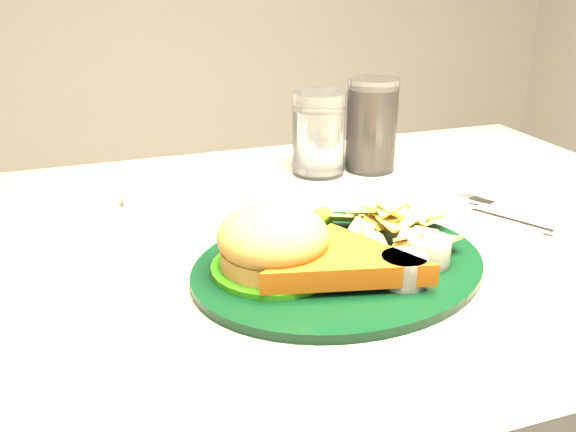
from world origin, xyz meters
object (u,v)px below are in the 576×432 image
dinner_plate (340,239)px  fork_napkin (507,218)px  cola_glass (371,125)px  water_glass (319,134)px

dinner_plate → fork_napkin: 0.28m
dinner_plate → fork_napkin: (0.27, 0.06, -0.03)m
fork_napkin → dinner_plate: bearing=163.5°
dinner_plate → cola_glass: size_ratio=2.29×
water_glass → fork_napkin: size_ratio=0.90×
cola_glass → fork_napkin: size_ratio=1.02×
dinner_plate → water_glass: bearing=60.3°
water_glass → cola_glass: size_ratio=0.88×
dinner_plate → fork_napkin: bearing=-0.3°
water_glass → fork_napkin: water_glass is taller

